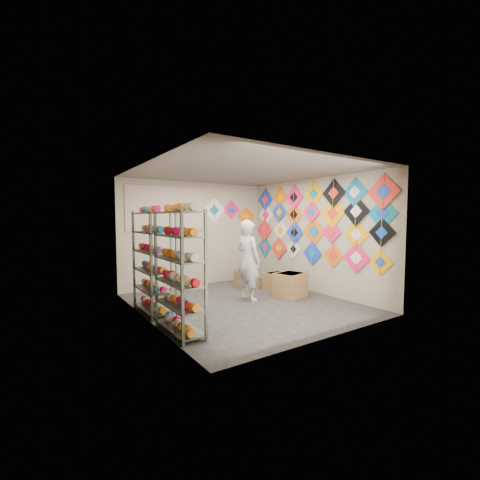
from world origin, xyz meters
TOP-DOWN VIEW (x-y plane):
  - ground at (0.00, 0.00)m, footprint 4.50×4.50m
  - room_walls at (0.00, 0.00)m, footprint 4.50×4.50m
  - shelf_rack_front at (-1.78, -0.85)m, footprint 0.40×1.10m
  - shelf_rack_back at (-1.78, 0.45)m, footprint 0.40×1.10m
  - string_spools at (-1.78, -0.20)m, footprint 0.12×2.36m
  - kite_wall_display at (1.98, 0.02)m, footprint 0.06×4.33m
  - back_wall_kites at (1.04, 2.24)m, footprint 1.69×0.02m
  - poster at (-0.80, 2.23)m, footprint 2.00×0.01m
  - shopkeeper at (0.25, 0.21)m, footprint 0.76×0.61m
  - carton_a at (1.19, -0.10)m, footprint 0.75×0.67m
  - carton_b at (1.34, 0.57)m, footprint 0.55×0.46m
  - carton_c at (0.91, 1.22)m, footprint 0.50×0.54m

SIDE VIEW (x-z plane):
  - ground at x=0.00m, z-range 0.00..0.00m
  - carton_b at x=1.34m, z-range 0.00..0.43m
  - carton_c at x=0.91m, z-range 0.00..0.44m
  - carton_a at x=1.19m, z-range 0.00..0.54m
  - shopkeeper at x=0.25m, z-range 0.00..1.73m
  - shelf_rack_front at x=-1.78m, z-range 0.00..1.90m
  - shelf_rack_back at x=-1.78m, z-range 0.00..1.90m
  - string_spools at x=-1.78m, z-range 0.99..1.11m
  - room_walls at x=0.00m, z-range -0.61..3.89m
  - kite_wall_display at x=1.98m, z-range 0.66..2.69m
  - back_wall_kites at x=1.04m, z-range 1.52..2.34m
  - poster at x=-0.80m, z-range 1.45..2.55m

